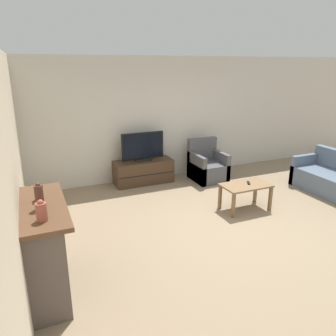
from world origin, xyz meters
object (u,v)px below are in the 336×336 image
object	(u,v)px
armchair	(207,167)
remote	(249,183)
mantel_vase_centre_left	(39,196)
tv	(143,147)
fireplace	(44,248)
tv_stand	(143,172)
coffee_table	(246,188)
mantel_vase_left	(41,211)
mantel_clock	(39,194)

from	to	relation	value
armchair	remote	bearing A→B (deg)	-93.68
mantel_vase_centre_left	tv	xyz separation A→B (m)	(2.20, 3.08, -0.40)
fireplace	remote	distance (m)	3.66
tv_stand	remote	size ratio (longest dim) A/B	8.52
fireplace	tv_stand	bearing A→B (deg)	53.31
mantel_vase_centre_left	coffee_table	size ratio (longest dim) A/B	0.34
tv	remote	distance (m)	2.42
fireplace	armchair	bearing A→B (deg)	35.87
remote	mantel_vase_left	bearing A→B (deg)	-129.62
tv	fireplace	bearing A→B (deg)	-126.71
tv_stand	armchair	size ratio (longest dim) A/B	1.41
fireplace	remote	size ratio (longest dim) A/B	8.93
coffee_table	mantel_vase_centre_left	bearing A→B (deg)	-163.12
tv_stand	remote	bearing A→B (deg)	-56.97
coffee_table	mantel_vase_left	bearing A→B (deg)	-158.61
tv_stand	mantel_clock	bearing A→B (deg)	-127.74
mantel_clock	tv	bearing A→B (deg)	52.24
mantel_vase_centre_left	mantel_clock	xyz separation A→B (m)	(0.00, 0.24, -0.06)
fireplace	mantel_vase_left	bearing A→B (deg)	-87.62
mantel_clock	armchair	bearing A→B (deg)	34.59
tv_stand	remote	distance (m)	2.41
fireplace	tv	distance (m)	3.72
mantel_vase_centre_left	coffee_table	xyz separation A→B (m)	(3.44, 1.04, -0.81)
mantel_vase_centre_left	armchair	bearing A→B (deg)	37.03
mantel_vase_left	tv	distance (m)	4.05
coffee_table	remote	distance (m)	0.12
mantel_vase_left	coffee_table	bearing A→B (deg)	21.39
tv	remote	world-z (taller)	tv
tv	coffee_table	distance (m)	2.42
mantel_vase_centre_left	mantel_clock	distance (m)	0.24
armchair	mantel_vase_centre_left	bearing A→B (deg)	-142.97
tv_stand	armchair	xyz separation A→B (m)	(1.41, -0.35, 0.04)
fireplace	tv	xyz separation A→B (m)	(2.22, 2.98, 0.26)
mantel_vase_centre_left	coffee_table	world-z (taller)	mantel_vase_centre_left
mantel_vase_centre_left	remote	distance (m)	3.74
tv_stand	fireplace	bearing A→B (deg)	-126.69
fireplace	mantel_vase_left	world-z (taller)	mantel_vase_left
mantel_vase_left	remote	distance (m)	3.83
armchair	mantel_clock	bearing A→B (deg)	-145.41
fireplace	mantel_clock	bearing A→B (deg)	82.57
mantel_vase_centre_left	tv	world-z (taller)	mantel_vase_centre_left
mantel_vase_left	mantel_clock	bearing A→B (deg)	89.92
fireplace	tv_stand	size ratio (longest dim) A/B	1.05
mantel_clock	tv	distance (m)	3.61
fireplace	mantel_vase_centre_left	xyz separation A→B (m)	(0.02, -0.10, 0.67)
mantel_vase_centre_left	tv	bearing A→B (deg)	54.41
tv_stand	armchair	distance (m)	1.46
tv_stand	armchair	bearing A→B (deg)	-14.00
tv_stand	coffee_table	size ratio (longest dim) A/B	1.47
fireplace	coffee_table	world-z (taller)	fireplace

